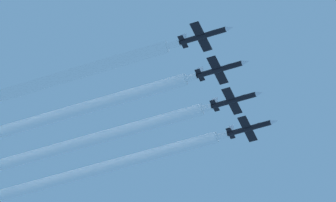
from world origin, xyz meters
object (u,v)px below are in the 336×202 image
at_px(jet_inner_left, 236,100).
at_px(jet_far_left, 251,128).
at_px(jet_center, 221,69).
at_px(jet_inner_right, 205,35).

bearing_deg(jet_inner_left, jet_far_left, 178.10).
relative_size(jet_center, jet_inner_right, 1.00).
bearing_deg(jet_inner_right, jet_center, 179.35).
height_order(jet_inner_left, jet_inner_right, jet_inner_right).
distance_m(jet_center, jet_inner_right, 10.67).
bearing_deg(jet_far_left, jet_center, -0.24).
xyz_separation_m(jet_far_left, jet_center, (21.25, -0.09, -0.04)).
bearing_deg(jet_center, jet_inner_right, -0.65).
bearing_deg(jet_center, jet_inner_left, -178.63).
xyz_separation_m(jet_far_left, jet_inner_right, (31.90, -0.21, 0.56)).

